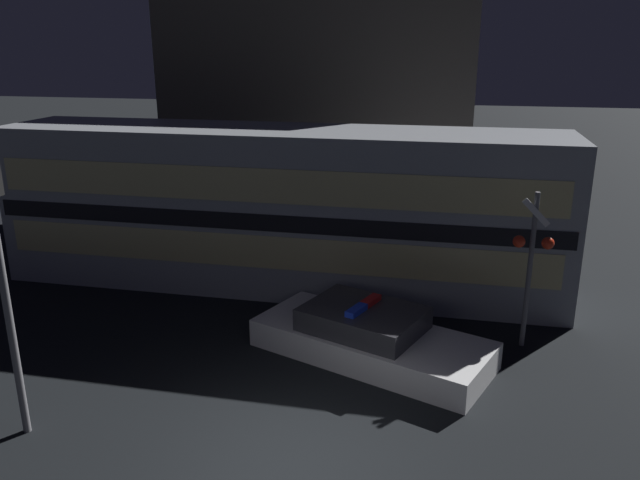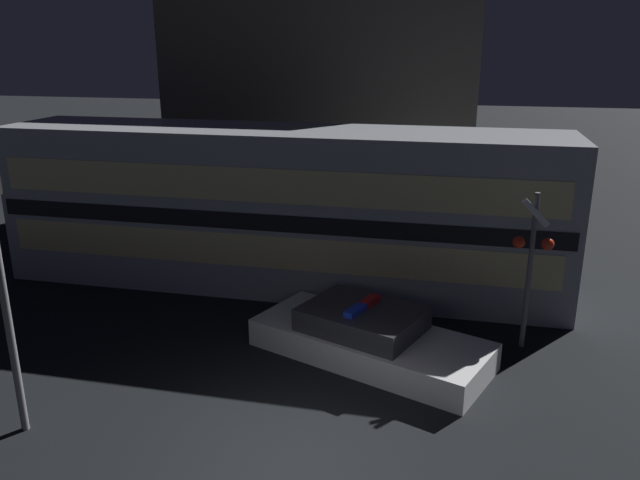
# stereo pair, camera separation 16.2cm
# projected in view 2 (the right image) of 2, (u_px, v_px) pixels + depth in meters

# --- Properties ---
(ground_plane) EXTENTS (120.00, 120.00, 0.00)m
(ground_plane) POSITION_uv_depth(u_px,v_px,m) (287.00, 473.00, 9.34)
(ground_plane) COLOR black
(train) EXTENTS (14.47, 2.83, 4.11)m
(train) POSITION_uv_depth(u_px,v_px,m) (281.00, 208.00, 16.21)
(train) COLOR #999EA5
(train) RESTS_ON ground_plane
(police_car) EXTENTS (5.18, 3.56, 1.15)m
(police_car) POSITION_uv_depth(u_px,v_px,m) (368.00, 338.00, 12.71)
(police_car) COLOR silver
(police_car) RESTS_ON ground_plane
(crossing_signal_near) EXTENTS (0.81, 0.31, 3.35)m
(crossing_signal_near) POSITION_uv_depth(u_px,v_px,m) (531.00, 257.00, 12.60)
(crossing_signal_near) COLOR slate
(crossing_signal_near) RESTS_ON ground_plane
(building_left) EXTENTS (11.12, 4.31, 9.95)m
(building_left) POSITION_uv_depth(u_px,v_px,m) (324.00, 77.00, 23.02)
(building_left) COLOR #47423D
(building_left) RESTS_ON ground_plane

